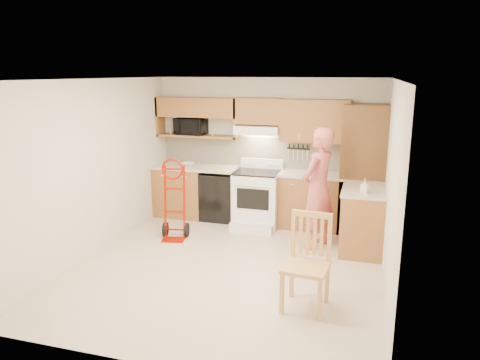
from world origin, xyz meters
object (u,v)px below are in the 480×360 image
at_px(person, 318,188).
at_px(dining_chair, 306,264).
at_px(range, 257,195).
at_px(hand_truck, 174,203).
at_px(microwave, 191,126).

bearing_deg(person, dining_chair, 26.61).
xyz_separation_m(range, dining_chair, (1.21, -2.57, -0.02)).
relative_size(hand_truck, dining_chair, 1.09).
relative_size(person, hand_truck, 1.56).
relative_size(microwave, range, 0.48).
height_order(hand_truck, dining_chair, hand_truck).
height_order(microwave, dining_chair, microwave).
xyz_separation_m(microwave, hand_truck, (0.22, -1.31, -1.05)).
bearing_deg(hand_truck, microwave, 88.30).
bearing_deg(hand_truck, range, 30.11).
height_order(microwave, person, person).
distance_m(microwave, dining_chair, 4.02).
bearing_deg(range, microwave, 165.27).
height_order(person, hand_truck, person).
bearing_deg(hand_truck, person, -3.36).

